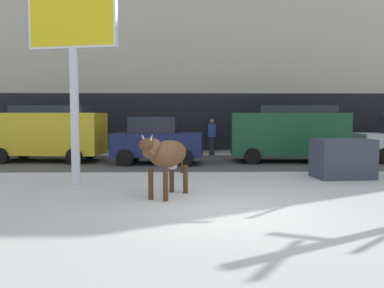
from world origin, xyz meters
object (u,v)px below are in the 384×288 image
object	(u,v)px
pedestrian_near_billboard	(313,137)
dumpster	(343,158)
car_yellow_van	(48,132)
cow_brown	(167,155)
pedestrian_by_cars	(212,137)
car_darkgreen_van	(288,132)
car_navy_hatchback	(157,140)
billboard	(73,27)

from	to	relation	value
pedestrian_near_billboard	dumpster	distance (m)	7.02
car_yellow_van	pedestrian_near_billboard	distance (m)	12.13
cow_brown	pedestrian_by_cars	xyz separation A→B (m)	(1.71, 9.59, -0.11)
pedestrian_by_cars	car_darkgreen_van	bearing A→B (deg)	-42.52
car_navy_hatchback	dumpster	xyz separation A→B (m)	(5.94, -3.64, -0.33)
pedestrian_by_cars	car_navy_hatchback	bearing A→B (deg)	-126.40
billboard	car_darkgreen_van	world-z (taller)	billboard
car_darkgreen_van	car_navy_hatchback	bearing A→B (deg)	-174.25
cow_brown	pedestrian_near_billboard	xyz separation A→B (m)	(6.60, 9.59, -0.11)
cow_brown	pedestrian_by_cars	distance (m)	9.74
car_yellow_van	pedestrian_by_cars	world-z (taller)	car_yellow_van
billboard	car_navy_hatchback	distance (m)	6.04
cow_brown	billboard	distance (m)	4.58
car_darkgreen_van	dumpster	world-z (taller)	car_darkgreen_van
billboard	cow_brown	bearing A→B (deg)	-33.45
billboard	pedestrian_near_billboard	bearing A→B (deg)	40.37
cow_brown	billboard	size ratio (longest dim) A/B	0.34
car_navy_hatchback	dumpster	world-z (taller)	car_navy_hatchback
billboard	car_yellow_van	size ratio (longest dim) A/B	1.17
car_yellow_van	car_navy_hatchback	distance (m)	4.70
cow_brown	car_darkgreen_van	xyz separation A→B (m)	(4.66, 6.88, 0.25)
car_yellow_van	billboard	bearing A→B (deg)	-64.02
car_navy_hatchback	car_darkgreen_van	xyz separation A→B (m)	(5.35, 0.54, 0.32)
cow_brown	car_yellow_van	size ratio (longest dim) A/B	0.40
cow_brown	pedestrian_by_cars	size ratio (longest dim) A/B	1.08
billboard	car_darkgreen_van	bearing A→B (deg)	35.18
cow_brown	pedestrian_by_cars	bearing A→B (deg)	79.89
car_yellow_van	car_navy_hatchback	xyz separation A→B (m)	(4.61, -0.86, -0.32)
car_darkgreen_van	pedestrian_near_billboard	xyz separation A→B (m)	(1.94, 2.71, -0.36)
cow_brown	pedestrian_near_billboard	size ratio (longest dim) A/B	1.08
billboard	car_yellow_van	xyz separation A→B (m)	(-2.66, 5.46, -3.07)
pedestrian_near_billboard	car_yellow_van	bearing A→B (deg)	-168.66
car_navy_hatchback	pedestrian_near_billboard	distance (m)	7.98
billboard	pedestrian_by_cars	xyz separation A→B (m)	(4.34, 7.85, -3.43)
billboard	dumpster	world-z (taller)	billboard
billboard	car_yellow_van	distance (m)	6.81
car_yellow_van	car_darkgreen_van	world-z (taller)	same
billboard	dumpster	xyz separation A→B (m)	(7.89, 0.97, -3.71)
cow_brown	car_darkgreen_van	distance (m)	8.31
dumpster	pedestrian_by_cars	bearing A→B (deg)	117.26
billboard	pedestrian_by_cars	size ratio (longest dim) A/B	3.21
car_darkgreen_van	dumpster	bearing A→B (deg)	-81.91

